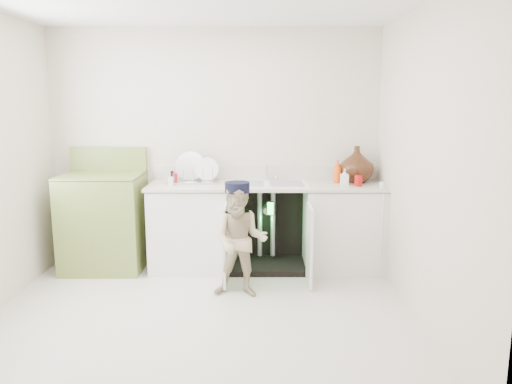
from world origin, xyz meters
TOP-DOWN VIEW (x-y plane):
  - ground at (0.00, 0.00)m, footprint 3.50×3.50m
  - room_shell at (0.00, 0.00)m, footprint 6.00×5.50m
  - counter_run at (0.59, 1.21)m, footprint 2.44×1.02m
  - avocado_stove at (-1.15, 1.18)m, footprint 0.81×0.65m
  - repair_worker at (0.30, 0.44)m, footprint 0.58×0.65m

SIDE VIEW (x-z plane):
  - ground at x=0.00m, z-range 0.00..0.00m
  - counter_run at x=0.59m, z-range -0.15..1.13m
  - avocado_stove at x=-1.15m, z-range -0.11..1.15m
  - repair_worker at x=0.30m, z-range 0.00..1.05m
  - room_shell at x=0.00m, z-range 0.62..1.88m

